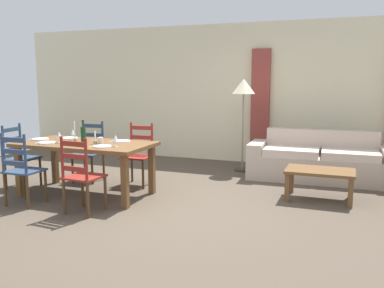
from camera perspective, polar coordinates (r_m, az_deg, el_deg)
The scene contains 29 objects.
ground_plane at distance 5.40m, azimuth -3.61°, elevation -8.74°, with size 9.60×9.60×0.02m, color #4D4236.
wall_far at distance 8.27m, azimuth 5.87°, elevation 6.96°, with size 9.60×0.16×2.70m, color beige.
curtain_panel_left at distance 8.02m, azimuth 9.41°, elevation 5.04°, with size 0.35×0.08×2.20m, color #953E35.
dining_table at distance 5.99m, azimuth -14.57°, elevation -0.63°, with size 1.90×0.96×0.75m.
dining_chair_near_left at distance 5.76m, azimuth -22.52°, elevation -3.27°, with size 0.42×0.40×0.96m.
dining_chair_near_right at distance 5.18m, azimuth -15.07°, elevation -4.21°, with size 0.45×0.43×0.96m.
dining_chair_far_left at distance 6.86m, azimuth -13.99°, elevation -0.98°, with size 0.43×0.41×0.96m.
dining_chair_far_right at distance 6.44m, azimuth -7.41°, elevation -1.43°, with size 0.43×0.41×0.96m.
dining_chair_head_west at distance 6.76m, azimuth -22.79°, elevation -1.57°, with size 0.42×0.44×0.96m.
dinner_plate_near_left at distance 6.05m, azimuth -19.46°, elevation 0.17°, with size 0.24×0.24×0.02m, color white.
fork_near_left at distance 6.15m, azimuth -20.52°, elevation 0.18°, with size 0.02×0.17×0.01m, color silver.
dinner_plate_near_right at distance 5.52m, azimuth -12.30°, elevation -0.33°, with size 0.24×0.24×0.02m, color white.
fork_near_right at distance 5.60m, azimuth -13.58°, elevation -0.31°, with size 0.02×0.17×0.01m, color silver.
dinner_plate_far_left at distance 6.44m, azimuth -16.59°, elevation 0.80°, with size 0.24×0.24×0.02m, color white.
fork_far_left at distance 6.53m, azimuth -17.64°, elevation 0.81°, with size 0.02×0.17×0.01m, color silver.
dinner_plate_far_right at distance 5.94m, azimuth -9.67°, elevation 0.39°, with size 0.24×0.24×0.02m, color white.
fork_far_right at distance 6.01m, azimuth -10.90°, elevation 0.41°, with size 0.02×0.17×0.01m, color silver.
dinner_plate_head_west at distance 6.45m, azimuth -20.27°, elevation 0.64°, with size 0.24×0.24×0.02m, color white.
fork_head_west at distance 6.55m, azimuth -21.26°, elevation 0.65°, with size 0.02×0.17×0.01m, color silver.
wine_bottle at distance 5.97m, azimuth -14.82°, elevation 1.33°, with size 0.07×0.07×0.32m.
wine_glass_near_left at distance 6.02m, azimuth -17.92°, elevation 1.18°, with size 0.06×0.06×0.16m.
wine_glass_near_right at distance 5.50m, azimuth -10.53°, elevation 0.77°, with size 0.06×0.06×0.16m.
wine_glass_far_left at distance 6.26m, azimuth -16.18°, elevation 1.54°, with size 0.06×0.06×0.16m.
coffee_cup_primary at distance 5.81m, azimuth -12.53°, elevation 0.48°, with size 0.07×0.07×0.09m, color beige.
candle_tall at distance 6.08m, azimuth -15.91°, elevation 1.09°, with size 0.05×0.05×0.29m.
candle_short at distance 5.82m, azimuth -13.25°, elevation 0.49°, with size 0.05×0.05×0.18m.
couch at distance 7.06m, azimuth 17.30°, elevation -2.38°, with size 2.31×0.88×0.80m.
coffee_table at distance 5.86m, azimuth 17.29°, elevation -4.03°, with size 0.90×0.56×0.42m.
standing_lamp at distance 7.32m, azimuth 7.15°, elevation 7.16°, with size 0.40×0.40×1.64m.
Camera 1 is at (2.14, -4.68, 1.63)m, focal length 38.53 mm.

